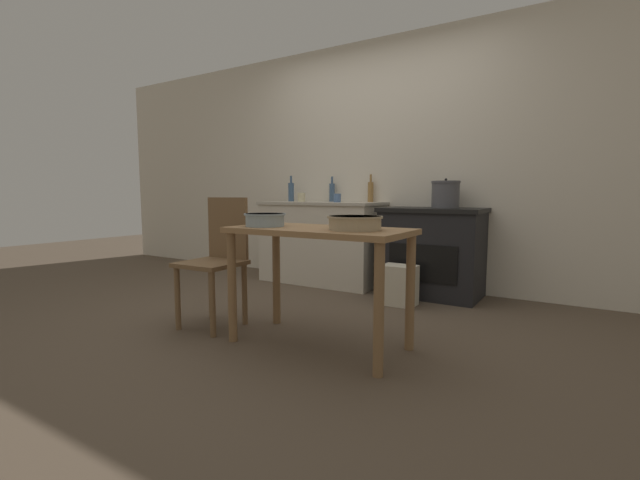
# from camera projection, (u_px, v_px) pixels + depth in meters

# --- Properties ---
(ground_plane) EXTENTS (14.00, 14.00, 0.00)m
(ground_plane) POSITION_uv_depth(u_px,v_px,m) (291.00, 317.00, 3.33)
(ground_plane) COLOR brown
(wall_back) EXTENTS (8.00, 0.07, 2.55)m
(wall_back) POSITION_uv_depth(u_px,v_px,m) (378.00, 164.00, 4.53)
(wall_back) COLOR beige
(wall_back) RESTS_ON ground_plane
(counter_cabinet) EXTENTS (1.32, 0.60, 0.87)m
(counter_cabinet) POSITION_uv_depth(u_px,v_px,m) (322.00, 242.00, 4.62)
(counter_cabinet) COLOR beige
(counter_cabinet) RESTS_ON ground_plane
(stove) EXTENTS (0.92, 0.59, 0.83)m
(stove) POSITION_uv_depth(u_px,v_px,m) (432.00, 252.00, 3.99)
(stove) COLOR black
(stove) RESTS_ON ground_plane
(work_table) EXTENTS (1.12, 0.56, 0.75)m
(work_table) POSITION_uv_depth(u_px,v_px,m) (319.00, 248.00, 2.65)
(work_table) COLOR #997047
(work_table) RESTS_ON ground_plane
(chair) EXTENTS (0.42, 0.42, 0.93)m
(chair) POSITION_uv_depth(u_px,v_px,m) (218.00, 257.00, 3.10)
(chair) COLOR brown
(chair) RESTS_ON ground_plane
(flour_sack) EXTENTS (0.29, 0.20, 0.35)m
(flour_sack) POSITION_uv_depth(u_px,v_px,m) (399.00, 285.00, 3.68)
(flour_sack) COLOR beige
(flour_sack) RESTS_ON ground_plane
(stock_pot) EXTENTS (0.26, 0.26, 0.27)m
(stock_pot) POSITION_uv_depth(u_px,v_px,m) (445.00, 194.00, 3.92)
(stock_pot) COLOR #4C4C51
(stock_pot) RESTS_ON stove
(mixing_bowl_large) EXTENTS (0.32, 0.32, 0.08)m
(mixing_bowl_large) POSITION_uv_depth(u_px,v_px,m) (355.00, 222.00, 2.48)
(mixing_bowl_large) COLOR tan
(mixing_bowl_large) RESTS_ON work_table
(mixing_bowl_small) EXTENTS (0.27, 0.27, 0.08)m
(mixing_bowl_small) POSITION_uv_depth(u_px,v_px,m) (265.00, 219.00, 2.76)
(mixing_bowl_small) COLOR #93A8B2
(mixing_bowl_small) RESTS_ON work_table
(bottle_far_left) EXTENTS (0.06, 0.06, 0.28)m
(bottle_far_left) POSITION_uv_depth(u_px,v_px,m) (332.00, 192.00, 4.74)
(bottle_far_left) COLOR #3D5675
(bottle_far_left) RESTS_ON counter_cabinet
(bottle_left) EXTENTS (0.06, 0.06, 0.29)m
(bottle_left) POSITION_uv_depth(u_px,v_px,m) (371.00, 191.00, 4.51)
(bottle_left) COLOR olive
(bottle_left) RESTS_ON counter_cabinet
(bottle_mid_left) EXTENTS (0.07, 0.07, 0.29)m
(bottle_mid_left) POSITION_uv_depth(u_px,v_px,m) (291.00, 192.00, 4.91)
(bottle_mid_left) COLOR #3D5675
(bottle_mid_left) RESTS_ON counter_cabinet
(cup_center_left) EXTENTS (0.08, 0.08, 0.10)m
(cup_center_left) POSITION_uv_depth(u_px,v_px,m) (301.00, 197.00, 4.64)
(cup_center_left) COLOR beige
(cup_center_left) RESTS_ON counter_cabinet
(cup_center) EXTENTS (0.07, 0.07, 0.09)m
(cup_center) POSITION_uv_depth(u_px,v_px,m) (337.00, 198.00, 4.38)
(cup_center) COLOR #4C6B99
(cup_center) RESTS_ON counter_cabinet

